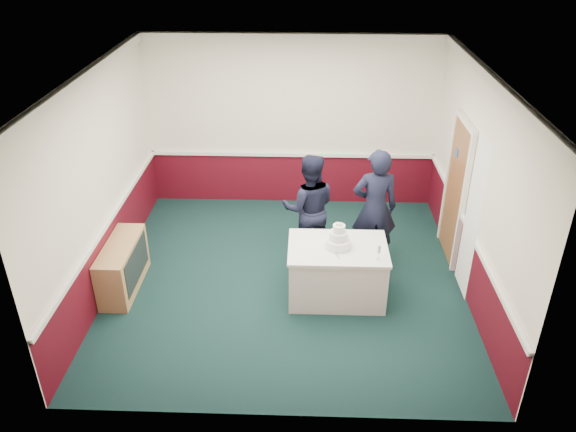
{
  "coord_description": "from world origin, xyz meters",
  "views": [
    {
      "loc": [
        0.26,
        -6.69,
        4.73
      ],
      "look_at": [
        0.02,
        -0.1,
        1.1
      ],
      "focal_mm": 35.0,
      "sensor_mm": 36.0,
      "label": 1
    }
  ],
  "objects_px": {
    "cake_knife": "(336,255)",
    "champagne_flute": "(379,250)",
    "sideboard": "(123,266)",
    "person_woman": "(375,208)",
    "cake_table": "(337,271)",
    "wedding_cake": "(338,240)",
    "person_man": "(309,208)"
  },
  "relations": [
    {
      "from": "sideboard",
      "to": "champagne_flute",
      "type": "relative_size",
      "value": 5.85
    },
    {
      "from": "cake_knife",
      "to": "person_man",
      "type": "height_order",
      "value": "person_man"
    },
    {
      "from": "cake_table",
      "to": "person_man",
      "type": "distance_m",
      "value": 1.14
    },
    {
      "from": "champagne_flute",
      "to": "wedding_cake",
      "type": "bearing_deg",
      "value": 150.75
    },
    {
      "from": "cake_table",
      "to": "sideboard",
      "type": "bearing_deg",
      "value": 178.4
    },
    {
      "from": "sideboard",
      "to": "wedding_cake",
      "type": "xyz_separation_m",
      "value": [
        2.97,
        -0.08,
        0.55
      ]
    },
    {
      "from": "sideboard",
      "to": "person_woman",
      "type": "xyz_separation_m",
      "value": [
        3.54,
        0.81,
        0.56
      ]
    },
    {
      "from": "cake_knife",
      "to": "person_woman",
      "type": "bearing_deg",
      "value": 42.53
    },
    {
      "from": "wedding_cake",
      "to": "person_man",
      "type": "distance_m",
      "value": 1.05
    },
    {
      "from": "person_man",
      "to": "cake_table",
      "type": "bearing_deg",
      "value": 109.65
    },
    {
      "from": "cake_knife",
      "to": "person_man",
      "type": "distance_m",
      "value": 1.22
    },
    {
      "from": "sideboard",
      "to": "person_woman",
      "type": "distance_m",
      "value": 3.67
    },
    {
      "from": "cake_knife",
      "to": "champagne_flute",
      "type": "bearing_deg",
      "value": -27.54
    },
    {
      "from": "cake_knife",
      "to": "person_woman",
      "type": "distance_m",
      "value": 1.25
    },
    {
      "from": "cake_table",
      "to": "wedding_cake",
      "type": "relative_size",
      "value": 3.63
    },
    {
      "from": "person_man",
      "to": "champagne_flute",
      "type": "bearing_deg",
      "value": 123.2
    },
    {
      "from": "cake_table",
      "to": "person_man",
      "type": "bearing_deg",
      "value": 111.95
    },
    {
      "from": "sideboard",
      "to": "champagne_flute",
      "type": "xyz_separation_m",
      "value": [
        3.47,
        -0.36,
        0.58
      ]
    },
    {
      "from": "wedding_cake",
      "to": "champagne_flute",
      "type": "relative_size",
      "value": 1.78
    },
    {
      "from": "person_woman",
      "to": "cake_knife",
      "type": "bearing_deg",
      "value": 56.88
    },
    {
      "from": "champagne_flute",
      "to": "cake_table",
      "type": "bearing_deg",
      "value": 150.75
    },
    {
      "from": "wedding_cake",
      "to": "sideboard",
      "type": "bearing_deg",
      "value": 178.4
    },
    {
      "from": "person_man",
      "to": "sideboard",
      "type": "bearing_deg",
      "value": 16.63
    },
    {
      "from": "cake_knife",
      "to": "person_man",
      "type": "xyz_separation_m",
      "value": [
        -0.36,
        1.17,
        0.05
      ]
    },
    {
      "from": "champagne_flute",
      "to": "person_woman",
      "type": "relative_size",
      "value": 0.11
    },
    {
      "from": "cake_knife",
      "to": "sideboard",
      "type": "bearing_deg",
      "value": 155.55
    },
    {
      "from": "cake_table",
      "to": "cake_knife",
      "type": "distance_m",
      "value": 0.44
    },
    {
      "from": "wedding_cake",
      "to": "cake_knife",
      "type": "height_order",
      "value": "wedding_cake"
    },
    {
      "from": "cake_table",
      "to": "person_woman",
      "type": "bearing_deg",
      "value": 57.73
    },
    {
      "from": "cake_knife",
      "to": "person_man",
      "type": "relative_size",
      "value": 0.13
    },
    {
      "from": "cake_table",
      "to": "person_woman",
      "type": "relative_size",
      "value": 0.73
    },
    {
      "from": "cake_table",
      "to": "wedding_cake",
      "type": "distance_m",
      "value": 0.5
    }
  ]
}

